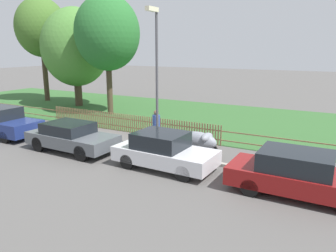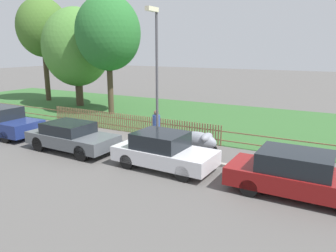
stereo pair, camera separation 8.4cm
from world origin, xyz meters
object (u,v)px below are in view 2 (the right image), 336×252
object	(u,v)px
tree_nearest_kerb	(43,28)
tree_behind_motorcycle	(77,47)
parked_car_red_compact	(163,151)
street_lamp	(156,64)
tree_mid_park	(108,33)
covered_motorcycle	(199,141)
parked_car_black_saloon	(1,122)
parked_car_white_van	(300,175)
parked_car_navy_estate	(71,136)
pedestrian_near_fence	(156,126)

from	to	relation	value
tree_nearest_kerb	tree_behind_motorcycle	xyz separation A→B (m)	(4.27, -0.61, -1.59)
parked_car_red_compact	street_lamp	bearing A→B (deg)	129.55
tree_mid_park	covered_motorcycle	bearing A→B (deg)	-30.51
parked_car_black_saloon	tree_mid_park	size ratio (longest dim) A/B	0.57
parked_car_white_van	tree_mid_park	distance (m)	15.95
parked_car_black_saloon	tree_mid_park	world-z (taller)	tree_mid_park
covered_motorcycle	street_lamp	xyz separation A→B (m)	(-1.96, -0.26, 3.17)
parked_car_navy_estate	parked_car_red_compact	xyz separation A→B (m)	(4.63, 0.12, 0.02)
parked_car_navy_estate	parked_car_white_van	world-z (taller)	parked_car_white_van
parked_car_black_saloon	tree_nearest_kerb	xyz separation A→B (m)	(-7.26, 9.44, 5.35)
parked_car_white_van	tree_mid_park	bearing A→B (deg)	151.04
covered_motorcycle	tree_mid_park	distance (m)	11.47
parked_car_white_van	tree_mid_park	xyz separation A→B (m)	(-13.29, 7.45, 4.72)
parked_car_red_compact	parked_car_white_van	world-z (taller)	parked_car_white_van
covered_motorcycle	pedestrian_near_fence	size ratio (longest dim) A/B	1.07
parked_car_white_van	parked_car_black_saloon	bearing A→B (deg)	179.96
parked_car_navy_estate	parked_car_white_van	bearing A→B (deg)	1.38
parked_car_red_compact	parked_car_white_van	distance (m)	4.84
covered_motorcycle	street_lamp	size ratio (longest dim) A/B	0.30
tree_mid_park	tree_behind_motorcycle	bearing A→B (deg)	161.28
tree_mid_park	street_lamp	size ratio (longest dim) A/B	1.30
parked_car_black_saloon	parked_car_navy_estate	bearing A→B (deg)	-2.15
parked_car_black_saloon	street_lamp	world-z (taller)	street_lamp
parked_car_navy_estate	parked_car_white_van	distance (m)	9.47
parked_car_black_saloon	parked_car_red_compact	world-z (taller)	parked_car_black_saloon
pedestrian_near_fence	street_lamp	size ratio (longest dim) A/B	0.28
parked_car_red_compact	tree_mid_park	distance (m)	12.18
pedestrian_near_fence	covered_motorcycle	bearing A→B (deg)	-64.38
covered_motorcycle	tree_nearest_kerb	world-z (taller)	tree_nearest_kerb
parked_car_red_compact	tree_mid_park	bearing A→B (deg)	140.46
covered_motorcycle	tree_nearest_kerb	distance (m)	19.82
parked_car_navy_estate	street_lamp	bearing A→B (deg)	32.43
tree_mid_park	street_lamp	distance (m)	9.10
parked_car_navy_estate	street_lamp	size ratio (longest dim) A/B	0.69
covered_motorcycle	tree_mid_park	bearing A→B (deg)	152.50
parked_car_navy_estate	parked_car_white_van	size ratio (longest dim) A/B	0.93
covered_motorcycle	tree_nearest_kerb	size ratio (longest dim) A/B	0.21
parked_car_navy_estate	parked_car_red_compact	world-z (taller)	parked_car_red_compact
tree_mid_park	parked_car_red_compact	bearing A→B (deg)	-41.16
tree_nearest_kerb	street_lamp	size ratio (longest dim) A/B	1.41
tree_mid_park	parked_car_white_van	bearing A→B (deg)	-29.27
tree_nearest_kerb	covered_motorcycle	bearing A→B (deg)	-22.75
parked_car_red_compact	pedestrian_near_fence	bearing A→B (deg)	128.18
parked_car_navy_estate	pedestrian_near_fence	size ratio (longest dim) A/B	2.43
covered_motorcycle	street_lamp	distance (m)	3.73
parked_car_black_saloon	tree_mid_park	distance (m)	8.82
parked_car_black_saloon	tree_nearest_kerb	world-z (taller)	tree_nearest_kerb
parked_car_white_van	tree_behind_motorcycle	size ratio (longest dim) A/B	0.60
parked_car_white_van	tree_behind_motorcycle	world-z (taller)	tree_behind_motorcycle
tree_nearest_kerb	tree_behind_motorcycle	size ratio (longest dim) A/B	1.14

